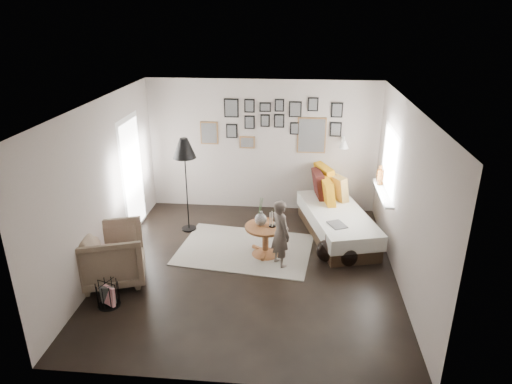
# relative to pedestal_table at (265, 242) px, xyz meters

# --- Properties ---
(ground) EXTENTS (4.80, 4.80, 0.00)m
(ground) POSITION_rel_pedestal_table_xyz_m (-0.21, -0.44, -0.24)
(ground) COLOR black
(ground) RESTS_ON ground
(wall_back) EXTENTS (4.50, 0.00, 4.50)m
(wall_back) POSITION_rel_pedestal_table_xyz_m (-0.21, 1.96, 1.06)
(wall_back) COLOR gray
(wall_back) RESTS_ON ground
(wall_front) EXTENTS (4.50, 0.00, 4.50)m
(wall_front) POSITION_rel_pedestal_table_xyz_m (-0.21, -2.84, 1.06)
(wall_front) COLOR gray
(wall_front) RESTS_ON ground
(wall_left) EXTENTS (0.00, 4.80, 4.80)m
(wall_left) POSITION_rel_pedestal_table_xyz_m (-2.46, -0.44, 1.06)
(wall_left) COLOR gray
(wall_left) RESTS_ON ground
(wall_right) EXTENTS (0.00, 4.80, 4.80)m
(wall_right) POSITION_rel_pedestal_table_xyz_m (2.04, -0.44, 1.06)
(wall_right) COLOR gray
(wall_right) RESTS_ON ground
(ceiling) EXTENTS (4.80, 4.80, 0.00)m
(ceiling) POSITION_rel_pedestal_table_xyz_m (-0.21, -0.44, 2.36)
(ceiling) COLOR white
(ceiling) RESTS_ON wall_back
(door_left) EXTENTS (0.00, 2.14, 2.14)m
(door_left) POSITION_rel_pedestal_table_xyz_m (-2.45, 0.76, 0.81)
(door_left) COLOR white
(door_left) RESTS_ON wall_left
(window_right) EXTENTS (0.15, 1.32, 1.30)m
(window_right) POSITION_rel_pedestal_table_xyz_m (1.96, 0.90, 0.69)
(window_right) COLOR white
(window_right) RESTS_ON wall_right
(gallery_wall) EXTENTS (2.74, 0.03, 1.08)m
(gallery_wall) POSITION_rel_pedestal_table_xyz_m (0.07, 1.94, 1.50)
(gallery_wall) COLOR brown
(gallery_wall) RESTS_ON wall_back
(wall_sconce) EXTENTS (0.18, 0.36, 0.16)m
(wall_sconce) POSITION_rel_pedestal_table_xyz_m (1.34, 1.69, 1.22)
(wall_sconce) COLOR white
(wall_sconce) RESTS_ON wall_back
(rug) EXTENTS (2.38, 1.81, 0.01)m
(rug) POSITION_rel_pedestal_table_xyz_m (-0.36, 0.14, -0.24)
(rug) COLOR silver
(rug) RESTS_ON ground
(pedestal_table) EXTENTS (0.67, 0.67, 0.53)m
(pedestal_table) POSITION_rel_pedestal_table_xyz_m (0.00, 0.00, 0.00)
(pedestal_table) COLOR brown
(pedestal_table) RESTS_ON ground
(vase) EXTENTS (0.19, 0.19, 0.48)m
(vase) POSITION_rel_pedestal_table_xyz_m (-0.08, 0.02, 0.43)
(vase) COLOR black
(vase) RESTS_ON pedestal_table
(candles) EXTENTS (0.12, 0.12, 0.25)m
(candles) POSITION_rel_pedestal_table_xyz_m (0.11, 0.00, 0.41)
(candles) COLOR black
(candles) RESTS_ON pedestal_table
(daybed) EXTENTS (1.44, 2.32, 1.06)m
(daybed) POSITION_rel_pedestal_table_xyz_m (1.22, 0.88, 0.08)
(daybed) COLOR black
(daybed) RESTS_ON ground
(magazine_on_daybed) EXTENTS (0.35, 0.40, 0.02)m
(magazine_on_daybed) POSITION_rel_pedestal_table_xyz_m (1.17, 0.23, 0.25)
(magazine_on_daybed) COLOR black
(magazine_on_daybed) RESTS_ON daybed
(armchair) EXTENTS (1.18, 1.16, 0.85)m
(armchair) POSITION_rel_pedestal_table_xyz_m (-2.21, -0.96, 0.18)
(armchair) COLOR brown
(armchair) RESTS_ON ground
(armchair_cushion) EXTENTS (0.48, 0.49, 0.17)m
(armchair_cushion) POSITION_rel_pedestal_table_xyz_m (-2.21, -0.91, 0.24)
(armchair_cushion) COLOR white
(armchair_cushion) RESTS_ON armchair
(floor_lamp) EXTENTS (0.41, 0.41, 1.75)m
(floor_lamp) POSITION_rel_pedestal_table_xyz_m (-1.48, 0.80, 1.26)
(floor_lamp) COLOR black
(floor_lamp) RESTS_ON ground
(magazine_basket) EXTENTS (0.37, 0.37, 0.37)m
(magazine_basket) POSITION_rel_pedestal_table_xyz_m (-2.05, -1.60, -0.06)
(magazine_basket) COLOR black
(magazine_basket) RESTS_ON ground
(demijohn_large) EXTENTS (0.32, 0.32, 0.48)m
(demijohn_large) POSITION_rel_pedestal_table_xyz_m (0.99, -0.11, -0.06)
(demijohn_large) COLOR black
(demijohn_large) RESTS_ON ground
(demijohn_small) EXTENTS (0.28, 0.28, 0.44)m
(demijohn_small) POSITION_rel_pedestal_table_xyz_m (1.34, -0.23, -0.08)
(demijohn_small) COLOR black
(demijohn_small) RESTS_ON ground
(child) EXTENTS (0.46, 0.49, 1.12)m
(child) POSITION_rel_pedestal_table_xyz_m (0.25, -0.30, 0.31)
(child) COLOR #544942
(child) RESTS_ON ground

